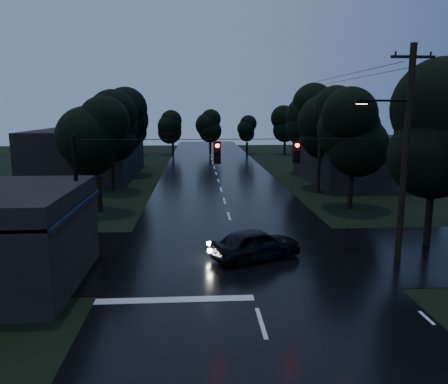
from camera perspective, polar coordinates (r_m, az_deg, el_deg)
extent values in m
cube|color=black|center=(39.24, -0.40, 0.30)|extent=(12.00, 120.00, 0.02)
cube|color=black|center=(21.83, 2.20, -8.28)|extent=(60.00, 9.00, 0.02)
cube|color=black|center=(19.63, -27.20, -1.96)|extent=(6.00, 7.00, 0.12)
cube|color=black|center=(18.62, -18.72, -1.96)|extent=(0.30, 7.00, 0.15)
cylinder|color=black|center=(16.40, -21.78, -10.07)|extent=(0.10, 0.10, 3.00)
cylinder|color=black|center=(21.89, -16.94, -4.59)|extent=(0.10, 0.10, 3.00)
cube|color=#EDB75E|center=(17.40, -20.01, -5.29)|extent=(0.06, 1.60, 0.50)
cube|color=#EDB75E|center=(19.92, -17.85, -3.17)|extent=(0.06, 1.20, 0.50)
cube|color=black|center=(45.74, 17.15, 4.10)|extent=(10.00, 14.00, 4.40)
cube|color=black|center=(50.19, -17.29, 4.98)|extent=(10.00, 16.00, 5.00)
cylinder|color=black|center=(21.86, 22.60, 4.38)|extent=(0.30, 0.30, 10.00)
cube|color=black|center=(21.88, 23.46, 15.89)|extent=(2.00, 0.12, 0.12)
cylinder|color=black|center=(21.30, 20.38, 11.13)|extent=(2.20, 0.10, 0.10)
cube|color=black|center=(20.89, 17.56, 11.18)|extent=(0.60, 0.25, 0.18)
cube|color=#FFB266|center=(20.89, 17.54, 10.91)|extent=(0.45, 0.18, 0.03)
cylinder|color=black|center=(38.13, 12.37, 5.43)|extent=(0.30, 0.30, 7.50)
cube|color=black|center=(37.98, 12.57, 10.17)|extent=(2.00, 0.12, 0.12)
cylinder|color=black|center=(20.68, -18.60, -1.29)|extent=(0.18, 0.18, 6.00)
cylinder|color=black|center=(19.69, 2.61, 6.91)|extent=(15.00, 0.03, 0.03)
cube|color=black|center=(19.65, -0.90, 5.16)|extent=(0.32, 0.25, 1.00)
sphere|color=#FF0C07|center=(19.50, -0.88, 5.12)|extent=(0.18, 0.18, 0.18)
cube|color=black|center=(20.14, 9.43, 5.15)|extent=(0.32, 0.25, 1.00)
sphere|color=#FF0C07|center=(19.99, 9.53, 5.11)|extent=(0.18, 0.18, 0.18)
cylinder|color=black|center=(25.35, 25.14, -3.32)|extent=(0.36, 0.36, 2.80)
sphere|color=black|center=(24.81, 25.76, 4.33)|extent=(4.48, 4.48, 4.48)
sphere|color=black|center=(24.72, 25.99, 7.09)|extent=(4.48, 4.48, 4.48)
sphere|color=black|center=(24.70, 26.22, 9.86)|extent=(4.48, 4.48, 4.48)
cylinder|color=black|center=(31.85, -15.97, -0.33)|extent=(0.36, 0.36, 2.45)
sphere|color=black|center=(31.44, -16.25, 5.00)|extent=(3.92, 3.92, 3.92)
sphere|color=black|center=(31.36, -16.35, 6.91)|extent=(3.92, 3.92, 3.92)
sphere|color=black|center=(31.32, -16.45, 8.82)|extent=(3.92, 3.92, 3.92)
cylinder|color=black|center=(39.68, -14.39, 2.00)|extent=(0.36, 0.36, 2.62)
sphere|color=black|center=(39.35, -14.60, 6.59)|extent=(4.20, 4.20, 4.20)
sphere|color=black|center=(39.29, -14.68, 8.22)|extent=(4.20, 4.20, 4.20)
sphere|color=black|center=(39.26, -14.76, 9.86)|extent=(4.20, 4.20, 4.20)
cylinder|color=black|center=(49.54, -12.94, 3.84)|extent=(0.36, 0.36, 2.80)
sphere|color=black|center=(49.26, -13.10, 7.77)|extent=(4.48, 4.48, 4.48)
sphere|color=black|center=(49.22, -13.16, 9.17)|extent=(4.48, 4.48, 4.48)
sphere|color=black|center=(49.21, -13.22, 10.56)|extent=(4.48, 4.48, 4.48)
cylinder|color=black|center=(33.00, 16.19, 0.19)|extent=(0.36, 0.36, 2.62)
sphere|color=black|center=(32.59, 16.48, 5.70)|extent=(4.20, 4.20, 4.20)
sphere|color=black|center=(32.52, 16.59, 7.68)|extent=(4.20, 4.20, 4.20)
sphere|color=black|center=(32.49, 16.69, 9.66)|extent=(4.20, 4.20, 4.20)
cylinder|color=black|center=(40.67, 13.24, 2.38)|extent=(0.36, 0.36, 2.80)
sphere|color=black|center=(40.34, 13.45, 7.16)|extent=(4.48, 4.48, 4.48)
sphere|color=black|center=(40.28, 13.53, 8.86)|extent=(4.48, 4.48, 4.48)
sphere|color=black|center=(40.27, 13.60, 10.57)|extent=(4.48, 4.48, 4.48)
cylinder|color=black|center=(50.38, 10.66, 4.14)|extent=(0.36, 0.36, 2.97)
sphere|color=black|center=(50.11, 10.80, 8.25)|extent=(4.76, 4.76, 4.76)
sphere|color=black|center=(50.07, 10.86, 9.71)|extent=(4.76, 4.76, 4.76)
sphere|color=black|center=(50.07, 10.91, 11.16)|extent=(4.76, 4.76, 4.76)
imported|color=black|center=(21.14, 4.19, -6.79)|extent=(4.78, 3.42, 1.51)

